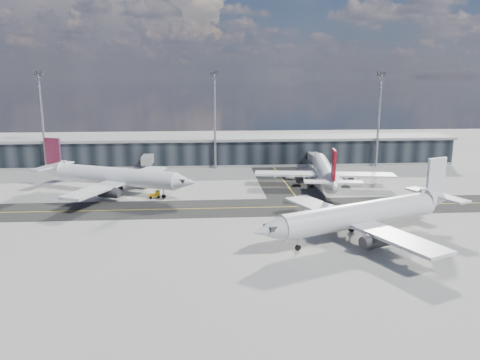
{
  "coord_description": "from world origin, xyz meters",
  "views": [
    {
      "loc": [
        -2.64,
        -91.74,
        27.24
      ],
      "look_at": [
        4.67,
        8.85,
        5.0
      ],
      "focal_mm": 35.0,
      "sensor_mm": 36.0,
      "label": 1
    }
  ],
  "objects_px": {
    "airliner_redtail": "(325,172)",
    "baggage_tug": "(155,194)",
    "service_van": "(288,175)",
    "airliner_af": "(114,176)",
    "airliner_near": "(363,214)"
  },
  "relations": [
    {
      "from": "airliner_redtail",
      "to": "baggage_tug",
      "type": "height_order",
      "value": "airliner_redtail"
    },
    {
      "from": "airliner_redtail",
      "to": "service_van",
      "type": "relative_size",
      "value": 6.74
    },
    {
      "from": "airliner_redtail",
      "to": "baggage_tug",
      "type": "relative_size",
      "value": 14.51
    },
    {
      "from": "baggage_tug",
      "to": "airliner_af",
      "type": "bearing_deg",
      "value": -128.21
    },
    {
      "from": "airliner_af",
      "to": "baggage_tug",
      "type": "relative_size",
      "value": 14.19
    },
    {
      "from": "baggage_tug",
      "to": "service_van",
      "type": "bearing_deg",
      "value": 107.38
    },
    {
      "from": "airliner_af",
      "to": "baggage_tug",
      "type": "xyz_separation_m",
      "value": [
        10.21,
        -4.94,
        -3.33
      ]
    },
    {
      "from": "service_van",
      "to": "airliner_af",
      "type": "bearing_deg",
      "value": -169.58
    },
    {
      "from": "airliner_near",
      "to": "service_van",
      "type": "distance_m",
      "value": 50.12
    },
    {
      "from": "airliner_redtail",
      "to": "service_van",
      "type": "distance_m",
      "value": 14.63
    },
    {
      "from": "baggage_tug",
      "to": "service_van",
      "type": "xyz_separation_m",
      "value": [
        34.4,
        19.66,
        0.02
      ]
    },
    {
      "from": "airliner_af",
      "to": "airliner_near",
      "type": "distance_m",
      "value": 60.15
    },
    {
      "from": "service_van",
      "to": "airliner_near",
      "type": "bearing_deg",
      "value": -92.98
    },
    {
      "from": "airliner_af",
      "to": "airliner_near",
      "type": "height_order",
      "value": "airliner_near"
    },
    {
      "from": "airliner_near",
      "to": "baggage_tug",
      "type": "relative_size",
      "value": 14.28
    }
  ]
}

